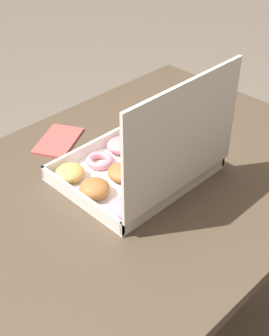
% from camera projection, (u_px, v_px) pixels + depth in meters
% --- Properties ---
extents(dining_table, '(1.17, 0.80, 0.71)m').
position_uv_depth(dining_table, '(132.00, 211.00, 1.21)').
color(dining_table, '#4C3D2D').
rests_on(dining_table, ground_plane).
extents(donut_box, '(0.36, 0.29, 0.30)m').
position_uv_depth(donut_box, '(143.00, 163.00, 1.13)').
color(donut_box, white).
rests_on(donut_box, dining_table).
extents(coffee_mug, '(0.08, 0.08, 0.09)m').
position_uv_depth(coffee_mug, '(188.00, 104.00, 1.37)').
color(coffee_mug, '#A3382D').
rests_on(coffee_mug, dining_table).
extents(paper_napkin, '(0.18, 0.16, 0.01)m').
position_uv_depth(paper_napkin, '(58.00, 141.00, 1.29)').
color(paper_napkin, '#CC4C47').
rests_on(paper_napkin, dining_table).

